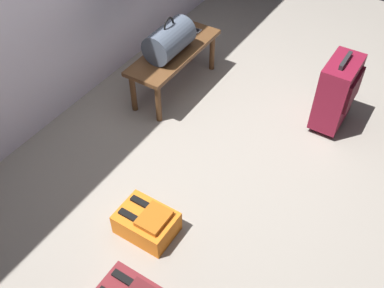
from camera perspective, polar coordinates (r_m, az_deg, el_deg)
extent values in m
plane|color=gray|center=(3.41, 5.09, -3.04)|extent=(6.60, 6.60, 0.00)
cube|color=brown|center=(3.90, -2.32, 11.81)|extent=(1.00, 0.36, 0.04)
cylinder|color=brown|center=(3.67, -4.38, 5.31)|extent=(0.05, 0.05, 0.37)
cylinder|color=brown|center=(4.26, 2.61, 11.76)|extent=(0.05, 0.05, 0.37)
cylinder|color=brown|center=(3.80, -7.60, 6.62)|extent=(0.05, 0.05, 0.37)
cylinder|color=brown|center=(4.37, -0.41, 12.78)|extent=(0.05, 0.05, 0.37)
cylinder|color=#475160|center=(3.77, -2.94, 13.23)|extent=(0.44, 0.26, 0.26)
torus|color=black|center=(3.70, -3.02, 15.07)|extent=(0.14, 0.02, 0.14)
cube|color=silver|center=(4.16, 0.15, 14.56)|extent=(0.07, 0.14, 0.01)
cube|color=black|center=(4.16, 0.15, 14.61)|extent=(0.06, 0.13, 0.00)
cube|color=maroon|center=(3.72, 18.12, 6.38)|extent=(0.41, 0.23, 0.56)
cube|color=#500E1C|center=(3.66, 20.19, 6.51)|extent=(0.33, 0.02, 0.25)
cube|color=#262628|center=(3.55, 19.21, 10.14)|extent=(0.23, 0.03, 0.04)
cylinder|color=black|center=(3.81, 15.31, 2.14)|extent=(0.02, 0.05, 0.05)
cylinder|color=black|center=(4.03, 16.76, 4.48)|extent=(0.02, 0.05, 0.05)
cube|color=black|center=(2.69, -8.47, -16.96)|extent=(0.04, 0.19, 0.02)
cube|color=orange|center=(2.99, -5.87, -10.10)|extent=(0.28, 0.38, 0.17)
cube|color=#AD5514|center=(2.88, -4.94, -9.54)|extent=(0.21, 0.17, 0.04)
cube|color=black|center=(2.92, -7.81, -9.30)|extent=(0.04, 0.19, 0.02)
cube|color=black|center=(2.97, -6.32, -7.65)|extent=(0.04, 0.19, 0.02)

